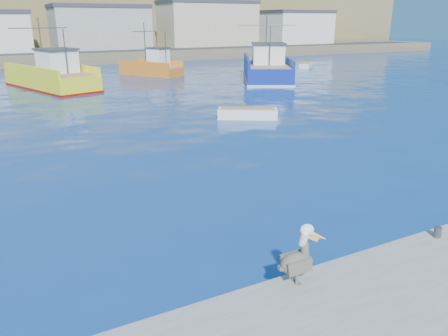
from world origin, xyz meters
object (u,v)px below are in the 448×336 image
at_px(trawler_yellow_b, 52,77).
at_px(skiff_far, 306,66).
at_px(pelican, 299,258).
at_px(boat_orange, 153,67).
at_px(trawler_blue, 266,68).
at_px(skiff_mid, 247,114).

relative_size(trawler_yellow_b, skiff_far, 3.35).
bearing_deg(trawler_yellow_b, pelican, -89.45).
distance_m(boat_orange, skiff_far, 21.75).
distance_m(boat_orange, pelican, 45.35).
bearing_deg(trawler_blue, skiff_mid, -126.48).
distance_m(skiff_far, pelican, 54.01).
height_order(trawler_blue, pelican, trawler_blue).
distance_m(trawler_yellow_b, skiff_mid, 22.54).
bearing_deg(skiff_far, boat_orange, 176.42).
xyz_separation_m(skiff_mid, pelican, (-9.26, -17.81, 0.84)).
bearing_deg(skiff_far, trawler_blue, -146.04).
bearing_deg(boat_orange, skiff_mid, -95.30).
distance_m(skiff_mid, pelican, 20.09).
bearing_deg(pelican, trawler_blue, 57.94).
bearing_deg(trawler_yellow_b, skiff_far, 7.24).
relative_size(trawler_blue, pelican, 9.72).
relative_size(skiff_mid, skiff_far, 1.08).
bearing_deg(pelican, trawler_yellow_b, 90.55).
distance_m(boat_orange, skiff_mid, 26.13).
relative_size(boat_orange, pelican, 5.55).
bearing_deg(skiff_mid, pelican, -117.46).
height_order(trawler_yellow_b, skiff_mid, trawler_yellow_b).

